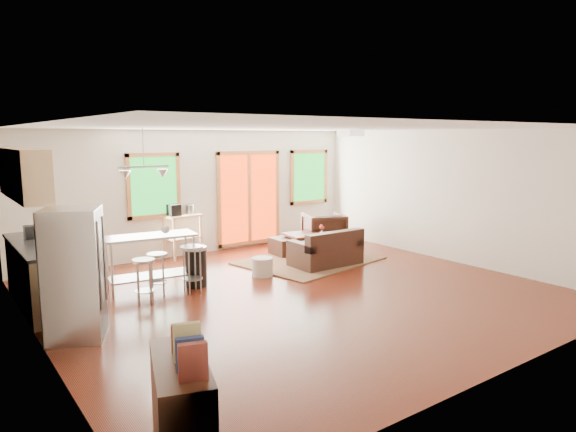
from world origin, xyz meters
TOP-DOWN VIEW (x-y plane):
  - floor at (0.00, 0.00)m, footprint 7.50×7.00m
  - ceiling at (0.00, 0.00)m, footprint 7.50×7.00m
  - back_wall at (0.00, 3.51)m, footprint 7.50×0.02m
  - left_wall at (-3.76, 0.00)m, footprint 0.02×7.00m
  - right_wall at (3.76, 0.00)m, footprint 0.02×7.00m
  - front_wall at (0.00, -3.51)m, footprint 7.50×0.02m
  - window_left at (-1.00, 3.46)m, footprint 1.10×0.05m
  - french_doors at (1.20, 3.46)m, footprint 1.60×0.05m
  - window_right at (2.90, 3.46)m, footprint 1.10×0.05m
  - rug at (1.43, 1.55)m, footprint 2.87×2.41m
  - loveseat at (1.47, 1.07)m, footprint 1.32×0.75m
  - coffee_table at (1.89, 2.07)m, footprint 1.19×0.80m
  - armchair at (2.46, 2.35)m, footprint 1.07×1.04m
  - ottoman at (1.36, 2.26)m, footprint 0.57×0.57m
  - pouf at (0.07, 1.18)m, footprint 0.48×0.48m
  - vase at (1.83, 1.66)m, footprint 0.21×0.22m
  - cabinets at (-3.49, 1.70)m, footprint 0.64×2.24m
  - refrigerator at (-3.33, 0.11)m, footprint 0.85×0.84m
  - island at (-1.85, 1.51)m, footprint 1.49×0.74m
  - cup at (-1.67, 1.30)m, footprint 0.15×0.13m
  - bar_stool_a at (-2.20, 0.86)m, footprint 0.40×0.40m
  - bar_stool_b at (-1.86, 1.21)m, footprint 0.40×0.40m
  - bar_stool_c at (-1.37, 0.99)m, footprint 0.36×0.36m
  - trash_can at (-1.17, 1.29)m, footprint 0.45×0.45m
  - kitchen_cart at (-0.49, 3.35)m, footprint 0.79×0.56m
  - bookshelf at (-3.35, -3.03)m, footprint 0.66×1.04m
  - ceiling_flush at (1.60, 0.60)m, footprint 0.35×0.35m
  - pendant_light at (-1.90, 1.50)m, footprint 0.80×0.18m

SIDE VIEW (x-z plane):
  - floor at x=0.00m, z-range -0.02..0.00m
  - rug at x=1.43m, z-range 0.00..0.03m
  - pouf at x=0.07m, z-range 0.00..0.33m
  - ottoman at x=1.36m, z-range 0.00..0.37m
  - loveseat at x=1.47m, z-range -0.07..0.63m
  - trash_can at x=-1.17m, z-range 0.00..0.68m
  - coffee_table at x=1.89m, z-range 0.16..0.61m
  - armchair at x=2.46m, z-range 0.00..0.86m
  - bookshelf at x=-3.35m, z-range -0.12..1.02m
  - bar_stool_b at x=-1.86m, z-range 0.16..0.83m
  - vase at x=1.83m, z-range 0.36..0.64m
  - bar_stool_a at x=-2.20m, z-range 0.17..0.86m
  - bar_stool_c at x=-1.37m, z-range 0.18..0.94m
  - island at x=-1.85m, z-range 0.17..1.08m
  - kitchen_cart at x=-0.49m, z-range 0.20..1.32m
  - refrigerator at x=-3.33m, z-range 0.00..1.62m
  - cabinets at x=-3.49m, z-range -0.22..2.08m
  - cup at x=-1.67m, z-range 0.95..1.09m
  - french_doors at x=1.20m, z-range 0.05..2.15m
  - back_wall at x=0.00m, z-range 0.00..2.60m
  - left_wall at x=-3.76m, z-range 0.00..2.60m
  - right_wall at x=3.76m, z-range 0.00..2.60m
  - front_wall at x=0.00m, z-range 0.00..2.60m
  - window_left at x=-1.00m, z-range 0.85..2.15m
  - window_right at x=2.90m, z-range 0.85..2.15m
  - pendant_light at x=-1.90m, z-range 1.50..2.29m
  - ceiling_flush at x=1.60m, z-range 2.47..2.59m
  - ceiling at x=0.00m, z-range 2.60..2.62m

